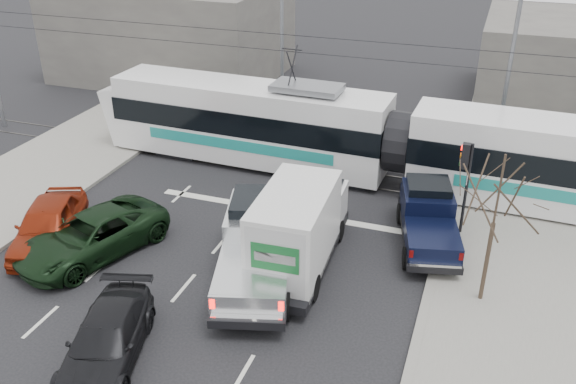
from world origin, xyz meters
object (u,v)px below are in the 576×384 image
(street_lamp_far, at_px, (279,27))
(red_car, at_px, (48,224))
(green_car, at_px, (92,235))
(tram, at_px, (399,143))
(dark_car, at_px, (106,340))
(bare_tree, at_px, (498,197))
(navy_pickup, at_px, (428,216))
(street_lamp_near, at_px, (507,55))
(silver_pickup, at_px, (258,241))
(box_truck, at_px, (299,228))
(traffic_signal, at_px, (466,169))

(street_lamp_far, xyz_separation_m, red_car, (-3.45, -15.13, -4.29))
(green_car, relative_size, red_car, 1.15)
(tram, bearing_deg, green_car, -133.07)
(green_car, distance_m, dark_car, 5.73)
(bare_tree, relative_size, green_car, 0.90)
(red_car, bearing_deg, navy_pickup, -1.52)
(street_lamp_near, xyz_separation_m, silver_pickup, (-7.03, -12.22, -3.92))
(box_truck, xyz_separation_m, red_car, (-9.13, -1.61, -0.72))
(traffic_signal, height_order, navy_pickup, traffic_signal)
(bare_tree, height_order, dark_car, bare_tree)
(silver_pickup, xyz_separation_m, navy_pickup, (5.14, 3.89, -0.15))
(silver_pickup, bearing_deg, street_lamp_far, 91.18)
(silver_pickup, height_order, box_truck, box_truck)
(box_truck, relative_size, dark_car, 1.37)
(bare_tree, height_order, silver_pickup, bare_tree)
(street_lamp_near, distance_m, street_lamp_far, 11.67)
(street_lamp_near, height_order, green_car, street_lamp_near)
(traffic_signal, bearing_deg, box_truck, -141.10)
(bare_tree, xyz_separation_m, red_car, (-15.23, -1.63, -2.97))
(tram, bearing_deg, red_car, -138.76)
(dark_car, bearing_deg, bare_tree, 16.20)
(street_lamp_far, distance_m, green_car, 15.89)
(street_lamp_near, xyz_separation_m, box_truck, (-5.82, -11.52, -3.56))
(tram, xyz_separation_m, box_truck, (-2.00, -7.46, -0.43))
(navy_pickup, distance_m, dark_car, 11.99)
(navy_pickup, xyz_separation_m, red_car, (-13.06, -4.80, -0.22))
(green_car, bearing_deg, traffic_signal, 44.41)
(street_lamp_near, xyz_separation_m, dark_car, (-9.40, -17.66, -4.44))
(box_truck, height_order, green_car, box_truck)
(red_car, bearing_deg, tram, 17.47)
(silver_pickup, relative_size, green_car, 1.26)
(tram, bearing_deg, dark_car, -110.26)
(silver_pickup, relative_size, box_truck, 1.10)
(street_lamp_near, relative_size, dark_car, 1.94)
(traffic_signal, bearing_deg, street_lamp_far, 138.28)
(street_lamp_far, xyz_separation_m, navy_pickup, (9.61, -10.33, -4.07))
(box_truck, height_order, red_car, box_truck)
(box_truck, bearing_deg, silver_pickup, -152.48)
(bare_tree, height_order, tram, tram)
(bare_tree, distance_m, dark_car, 11.90)
(bare_tree, height_order, box_truck, bare_tree)
(bare_tree, xyz_separation_m, box_truck, (-6.10, -0.02, -2.24))
(navy_pickup, bearing_deg, tram, 100.70)
(street_lamp_near, relative_size, silver_pickup, 1.29)
(silver_pickup, bearing_deg, box_truck, 13.87)
(bare_tree, relative_size, navy_pickup, 0.94)
(street_lamp_near, relative_size, red_car, 1.86)
(bare_tree, bearing_deg, tram, 118.85)
(silver_pickup, xyz_separation_m, green_car, (-5.98, -0.99, -0.42))
(tram, distance_m, box_truck, 7.74)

